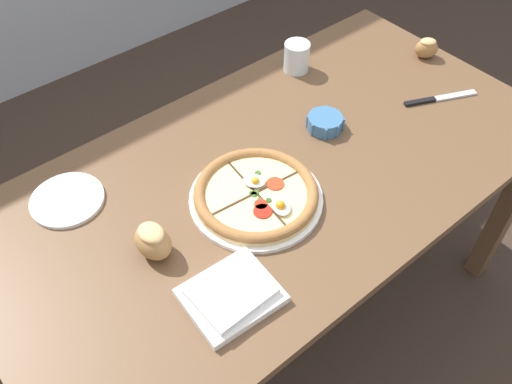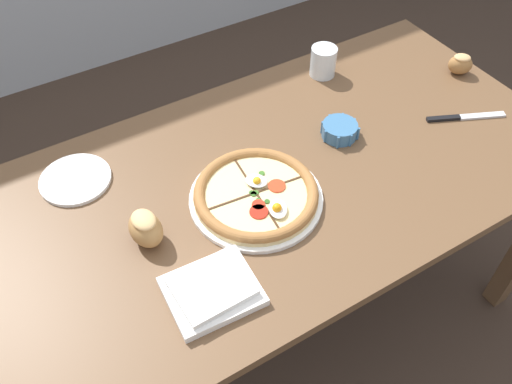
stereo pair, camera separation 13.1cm
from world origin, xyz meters
name	(u,v)px [view 1 (the left image)]	position (x,y,z in m)	size (l,w,h in m)	color
ground_plane	(271,312)	(0.00, 0.00, 0.00)	(12.00, 12.00, 0.00)	#3D2D23
dining_table	(276,193)	(0.00, 0.00, 0.64)	(1.56, 0.81, 0.74)	brown
pizza	(256,195)	(-0.11, -0.05, 0.76)	(0.33, 0.33, 0.05)	white
ramekin_bowl	(325,122)	(0.21, 0.04, 0.76)	(0.10, 0.10, 0.04)	teal
napkin_folded	(231,294)	(-0.33, -0.23, 0.75)	(0.20, 0.17, 0.04)	white
bread_piece_near	(153,241)	(-0.39, -0.02, 0.78)	(0.08, 0.10, 0.09)	#B27F47
bread_piece_mid	(427,48)	(0.70, 0.08, 0.77)	(0.09, 0.09, 0.07)	#A3703D
knife_main	(439,98)	(0.56, -0.09, 0.74)	(0.22, 0.11, 0.01)	silver
water_glass	(297,58)	(0.33, 0.29, 0.78)	(0.08, 0.08, 0.09)	white
side_saucer	(67,200)	(-0.47, 0.25, 0.74)	(0.18, 0.18, 0.01)	white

